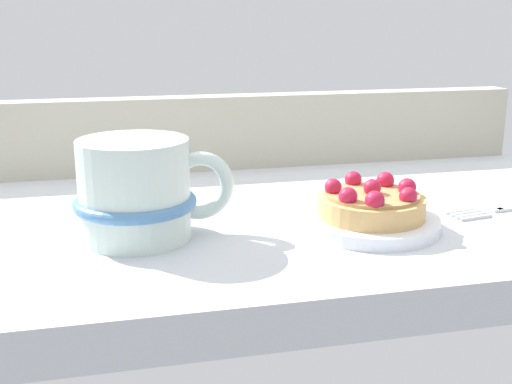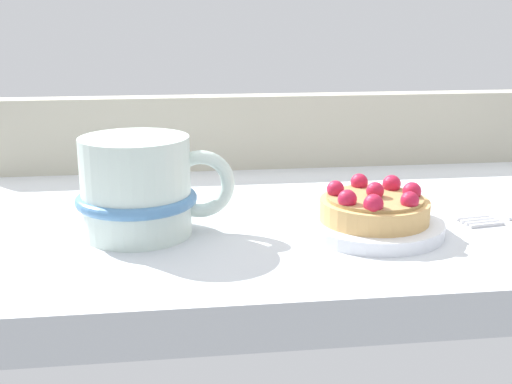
{
  "view_description": "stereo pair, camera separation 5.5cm",
  "coord_description": "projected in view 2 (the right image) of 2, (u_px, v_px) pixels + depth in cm",
  "views": [
    {
      "loc": [
        -16.88,
        -58.18,
        18.47
      ],
      "look_at": [
        -4.61,
        -6.31,
        3.72
      ],
      "focal_mm": 45.54,
      "sensor_mm": 36.0,
      "label": 1
    },
    {
      "loc": [
        -11.47,
        -59.17,
        18.47
      ],
      "look_at": [
        -4.61,
        -6.31,
        3.72
      ],
      "focal_mm": 45.54,
      "sensor_mm": 36.0,
      "label": 2
    }
  ],
  "objects": [
    {
      "name": "window_rail_back",
      "position": [
        267.0,
        131.0,
        0.8
      ],
      "size": [
        69.79,
        3.3,
        8.85
      ],
      "primitive_type": "cube",
      "color": "#B2AD99",
      "rests_on": "ground_plane"
    },
    {
      "name": "dessert_plate",
      "position": [
        373.0,
        227.0,
        0.56
      ],
      "size": [
        12.06,
        12.06,
        1.15
      ],
      "color": "silver",
      "rests_on": "ground_plane"
    },
    {
      "name": "coffee_mug",
      "position": [
        139.0,
        188.0,
        0.55
      ],
      "size": [
        13.59,
        10.31,
        8.51
      ],
      "color": "silver",
      "rests_on": "ground_plane"
    },
    {
      "name": "ground_plane",
      "position": [
        294.0,
        228.0,
        0.63
      ],
      "size": [
        71.22,
        41.0,
        3.56
      ],
      "primitive_type": "cube",
      "color": "silver"
    },
    {
      "name": "raspberry_tart",
      "position": [
        374.0,
        206.0,
        0.56
      ],
      "size": [
        9.4,
        9.4,
        3.4
      ],
      "color": "tan",
      "rests_on": "dessert_plate"
    }
  ]
}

